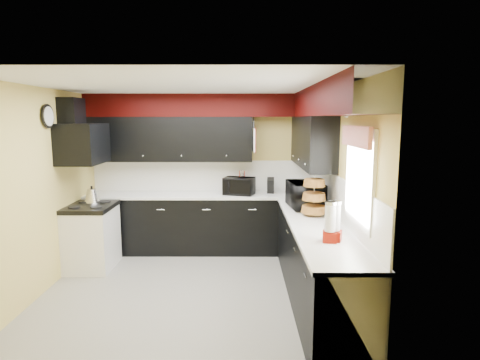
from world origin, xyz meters
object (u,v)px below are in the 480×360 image
at_px(toaster_oven, 239,186).
at_px(utensil_crock, 242,189).
at_px(microwave, 306,195).
at_px(kettle, 92,195).
at_px(knife_block, 271,186).

bearing_deg(toaster_oven, utensil_crock, 71.60).
bearing_deg(microwave, kettle, 75.12).
bearing_deg(microwave, toaster_oven, 37.09).
relative_size(toaster_oven, microwave, 0.74).
bearing_deg(knife_block, kettle, -161.60).
distance_m(toaster_oven, kettle, 2.19).
bearing_deg(utensil_crock, microwave, -50.14).
distance_m(utensil_crock, kettle, 2.26).
xyz_separation_m(toaster_oven, kettle, (-2.14, -0.50, -0.06)).
distance_m(toaster_oven, utensil_crock, 0.11).
xyz_separation_m(microwave, utensil_crock, (-0.85, 1.02, -0.10)).
relative_size(toaster_oven, utensil_crock, 3.39).
relative_size(toaster_oven, knife_block, 1.91).
height_order(knife_block, kettle, knife_block).
height_order(microwave, utensil_crock, microwave).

